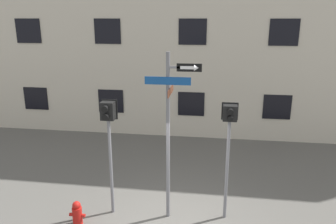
{
  "coord_description": "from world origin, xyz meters",
  "views": [
    {
      "loc": [
        0.91,
        -6.61,
        4.86
      ],
      "look_at": [
        -0.13,
        0.62,
        2.76
      ],
      "focal_mm": 35.0,
      "sensor_mm": 36.0,
      "label": 1
    }
  ],
  "objects_px": {
    "pedestrian_signal_left": "(109,126)",
    "fire_hydrant": "(77,213)",
    "pedestrian_signal_right": "(229,131)",
    "street_sign_pole": "(170,124)"
  },
  "relations": [
    {
      "from": "pedestrian_signal_right",
      "to": "fire_hydrant",
      "type": "distance_m",
      "value": 4.18
    },
    {
      "from": "pedestrian_signal_right",
      "to": "fire_hydrant",
      "type": "relative_size",
      "value": 4.81
    },
    {
      "from": "pedestrian_signal_right",
      "to": "pedestrian_signal_left",
      "type": "bearing_deg",
      "value": -176.41
    },
    {
      "from": "pedestrian_signal_left",
      "to": "fire_hydrant",
      "type": "height_order",
      "value": "pedestrian_signal_left"
    },
    {
      "from": "street_sign_pole",
      "to": "fire_hydrant",
      "type": "distance_m",
      "value": 3.16
    },
    {
      "from": "pedestrian_signal_left",
      "to": "pedestrian_signal_right",
      "type": "xyz_separation_m",
      "value": [
        2.87,
        0.18,
        -0.04
      ]
    },
    {
      "from": "pedestrian_signal_left",
      "to": "pedestrian_signal_right",
      "type": "bearing_deg",
      "value": 3.59
    },
    {
      "from": "pedestrian_signal_left",
      "to": "fire_hydrant",
      "type": "distance_m",
      "value": 2.26
    },
    {
      "from": "pedestrian_signal_left",
      "to": "pedestrian_signal_right",
      "type": "height_order",
      "value": "pedestrian_signal_left"
    },
    {
      "from": "street_sign_pole",
      "to": "pedestrian_signal_left",
      "type": "xyz_separation_m",
      "value": [
        -1.5,
        -0.02,
        -0.11
      ]
    }
  ]
}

